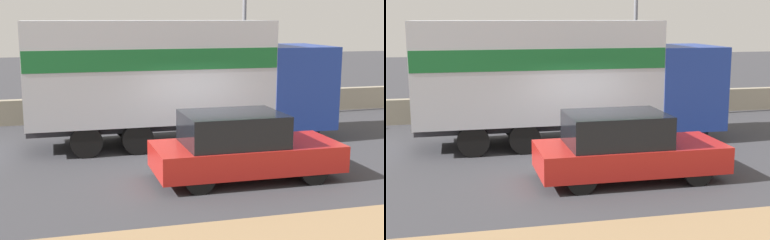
{
  "view_description": "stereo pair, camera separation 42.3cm",
  "coord_description": "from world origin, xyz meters",
  "views": [
    {
      "loc": [
        -3.63,
        -11.8,
        3.62
      ],
      "look_at": [
        -0.24,
        1.16,
        1.04
      ],
      "focal_mm": 50.0,
      "sensor_mm": 36.0,
      "label": 1
    },
    {
      "loc": [
        -3.22,
        -11.9,
        3.62
      ],
      "look_at": [
        -0.24,
        1.16,
        1.04
      ],
      "focal_mm": 50.0,
      "sensor_mm": 36.0,
      "label": 2
    }
  ],
  "objects": [
    {
      "name": "stone_wall_backdrop",
      "position": [
        0.0,
        7.09,
        0.43
      ],
      "size": [
        60.0,
        0.35,
        0.86
      ],
      "color": "gray",
      "rests_on": "ground_plane"
    },
    {
      "name": "ground_plane",
      "position": [
        0.0,
        0.0,
        0.0
      ],
      "size": [
        80.0,
        80.0,
        0.0
      ],
      "primitive_type": "plane",
      "color": "#38383D"
    },
    {
      "name": "box_truck",
      "position": [
        -0.24,
        3.1,
        2.02
      ],
      "size": [
        8.78,
        2.42,
        3.54
      ],
      "color": "navy",
      "rests_on": "ground_plane"
    },
    {
      "name": "car_hatchback",
      "position": [
        0.4,
        -0.78,
        0.75
      ],
      "size": [
        4.21,
        1.79,
        1.54
      ],
      "color": "#B21E19",
      "rests_on": "ground_plane"
    },
    {
      "name": "street_lamp",
      "position": [
        3.02,
        6.3,
        4.09
      ],
      "size": [
        0.56,
        0.28,
        7.08
      ],
      "color": "slate",
      "rests_on": "ground_plane"
    }
  ]
}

